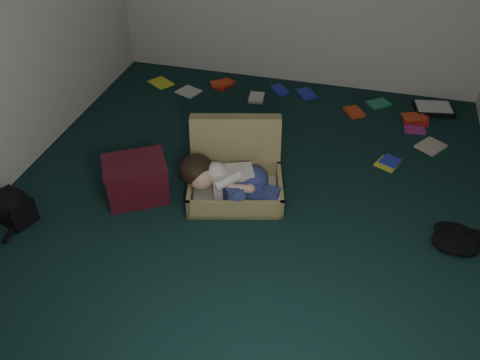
% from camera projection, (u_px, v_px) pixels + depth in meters
% --- Properties ---
extents(floor, '(4.50, 4.50, 0.00)m').
position_uv_depth(floor, '(245.00, 203.00, 4.18)').
color(floor, black).
rests_on(floor, ground).
extents(wall_front, '(4.50, 0.00, 4.50)m').
position_uv_depth(wall_front, '(76.00, 334.00, 1.66)').
color(wall_front, silver).
rests_on(wall_front, ground).
extents(suitcase, '(0.93, 0.91, 0.56)m').
position_uv_depth(suitcase, '(235.00, 170.00, 4.25)').
color(suitcase, '#9D8E56').
rests_on(suitcase, floor).
extents(person, '(0.85, 0.42, 0.35)m').
position_uv_depth(person, '(229.00, 180.00, 4.07)').
color(person, silver).
rests_on(person, suitcase).
extents(maroon_bin, '(0.63, 0.59, 0.34)m').
position_uv_depth(maroon_bin, '(136.00, 180.00, 4.14)').
color(maroon_bin, '#470E1A').
rests_on(maroon_bin, floor).
extents(backpack, '(0.47, 0.42, 0.23)m').
position_uv_depth(backpack, '(13.00, 208.00, 3.95)').
color(backpack, black).
rests_on(backpack, floor).
extents(clothing_pile, '(0.40, 0.33, 0.12)m').
position_uv_depth(clothing_pile, '(465.00, 237.00, 3.77)').
color(clothing_pile, black).
rests_on(clothing_pile, floor).
extents(paper_tray, '(0.43, 0.35, 0.05)m').
position_uv_depth(paper_tray, '(433.00, 108.00, 5.33)').
color(paper_tray, black).
rests_on(paper_tray, floor).
extents(book_scatter, '(3.17, 1.38, 0.02)m').
position_uv_depth(book_scatter, '(311.00, 108.00, 5.37)').
color(book_scatter, yellow).
rests_on(book_scatter, floor).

